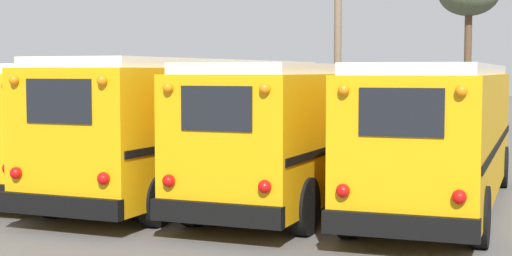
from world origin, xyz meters
name	(u,v)px	position (x,y,z in m)	size (l,w,h in m)	color
ground_plane	(251,197)	(0.00, 0.00, 0.00)	(160.00, 160.00, 0.00)	#5B5956
school_bus_0	(108,119)	(-4.22, 0.59, 1.65)	(2.82, 10.42, 3.02)	#EAAA0F
school_bus_1	(200,121)	(-1.41, 0.20, 1.71)	(2.60, 10.87, 3.14)	#E5A00C
school_bus_2	(311,126)	(1.41, 0.14, 1.65)	(2.52, 10.10, 3.02)	#E5A00C
school_bus_3	(440,130)	(4.22, 0.20, 1.65)	(2.86, 9.99, 3.01)	#E5A00C
utility_pole	(338,22)	(-0.86, 9.49, 4.55)	(1.80, 0.26, 8.71)	#75604C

